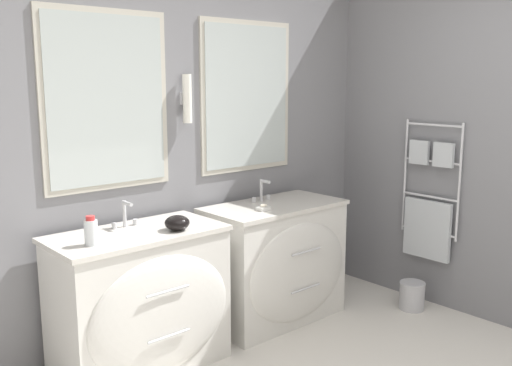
{
  "coord_description": "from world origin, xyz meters",
  "views": [
    {
      "loc": [
        -2.17,
        -1.11,
        1.73
      ],
      "look_at": [
        0.08,
        1.44,
        1.1
      ],
      "focal_mm": 40.0,
      "sensor_mm": 36.0,
      "label": 1
    }
  ],
  "objects_px": {
    "toiletry_bottle": "(91,232)",
    "amenity_bowl": "(177,223)",
    "vanity_right": "(277,262)",
    "vanity_left": "(142,301)",
    "waste_bin": "(412,295)"
  },
  "relations": [
    {
      "from": "vanity_left",
      "to": "vanity_right",
      "type": "xyz_separation_m",
      "value": [
        1.1,
        0.0,
        0.0
      ]
    },
    {
      "from": "vanity_right",
      "to": "waste_bin",
      "type": "xyz_separation_m",
      "value": [
        0.89,
        -0.54,
        -0.32
      ]
    },
    {
      "from": "toiletry_bottle",
      "to": "amenity_bowl",
      "type": "height_order",
      "value": "toiletry_bottle"
    },
    {
      "from": "vanity_left",
      "to": "waste_bin",
      "type": "bearing_deg",
      "value": -15.27
    },
    {
      "from": "amenity_bowl",
      "to": "vanity_right",
      "type": "bearing_deg",
      "value": 6.22
    },
    {
      "from": "vanity_right",
      "to": "toiletry_bottle",
      "type": "distance_m",
      "value": 1.51
    },
    {
      "from": "vanity_right",
      "to": "toiletry_bottle",
      "type": "bearing_deg",
      "value": -177.87
    },
    {
      "from": "vanity_right",
      "to": "waste_bin",
      "type": "relative_size",
      "value": 4.83
    },
    {
      "from": "vanity_left",
      "to": "waste_bin",
      "type": "height_order",
      "value": "vanity_left"
    },
    {
      "from": "toiletry_bottle",
      "to": "amenity_bowl",
      "type": "relative_size",
      "value": 1.09
    },
    {
      "from": "amenity_bowl",
      "to": "toiletry_bottle",
      "type": "bearing_deg",
      "value": 174.86
    },
    {
      "from": "vanity_right",
      "to": "amenity_bowl",
      "type": "xyz_separation_m",
      "value": [
        -0.91,
        -0.1,
        0.46
      ]
    },
    {
      "from": "waste_bin",
      "to": "vanity_left",
      "type": "bearing_deg",
      "value": 164.73
    },
    {
      "from": "vanity_left",
      "to": "waste_bin",
      "type": "xyz_separation_m",
      "value": [
        1.99,
        -0.54,
        -0.32
      ]
    },
    {
      "from": "vanity_left",
      "to": "vanity_right",
      "type": "distance_m",
      "value": 1.1
    }
  ]
}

